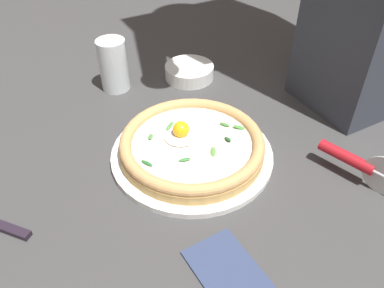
% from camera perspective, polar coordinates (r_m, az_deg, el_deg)
% --- Properties ---
extents(ground_plane, '(2.40, 2.40, 0.03)m').
position_cam_1_polar(ground_plane, '(0.80, -2.32, -2.67)').
color(ground_plane, '#3C3C3C').
rests_on(ground_plane, ground).
extents(pizza_plate, '(0.32, 0.32, 0.01)m').
position_cam_1_polar(pizza_plate, '(0.79, -0.00, -1.44)').
color(pizza_plate, white).
rests_on(pizza_plate, ground).
extents(pizza, '(0.29, 0.29, 0.06)m').
position_cam_1_polar(pizza, '(0.77, -0.03, -0.03)').
color(pizza, tan).
rests_on(pizza, pizza_plate).
extents(side_bowl, '(0.13, 0.13, 0.03)m').
position_cam_1_polar(side_bowl, '(1.03, -0.39, 10.46)').
color(side_bowl, white).
rests_on(side_bowl, ground).
extents(pizza_cutter, '(0.08, 0.16, 0.08)m').
position_cam_1_polar(pizza_cutter, '(0.78, 22.80, -2.45)').
color(pizza_cutter, silver).
rests_on(pizza_cutter, ground).
extents(drinking_glass, '(0.07, 0.07, 0.13)m').
position_cam_1_polar(drinking_glass, '(0.99, -11.29, 10.71)').
color(drinking_glass, silver).
rests_on(drinking_glass, ground).
extents(folded_napkin, '(0.11, 0.15, 0.01)m').
position_cam_1_polar(folded_napkin, '(0.62, 5.46, -18.14)').
color(folded_napkin, navy).
rests_on(folded_napkin, ground).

